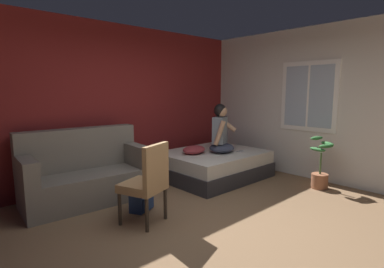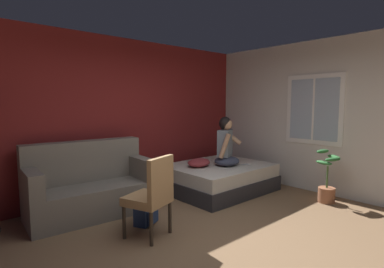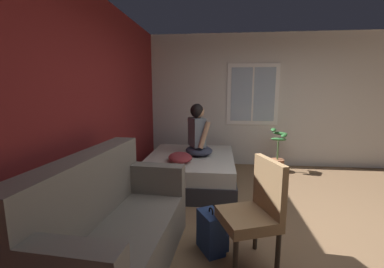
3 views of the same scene
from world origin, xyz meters
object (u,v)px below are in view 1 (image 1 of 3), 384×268
object	(u,v)px
bed	(213,165)
couch	(85,174)
throw_pillow	(194,150)
side_chair	(147,181)
person_seated	(221,133)
cell_phone	(240,151)
backpack	(141,196)
potted_plant	(320,170)

from	to	relation	value
bed	couch	distance (m)	2.28
bed	throw_pillow	size ratio (longest dim) A/B	3.77
side_chair	person_seated	size ratio (longest dim) A/B	1.12
couch	side_chair	size ratio (longest dim) A/B	1.79
person_seated	cell_phone	size ratio (longest dim) A/B	6.08
throw_pillow	cell_phone	bearing A→B (deg)	-30.58
bed	throw_pillow	distance (m)	0.50
side_chair	throw_pillow	distance (m)	1.86
person_seated	side_chair	bearing A→B (deg)	-161.61
side_chair	cell_phone	distance (m)	2.41
side_chair	backpack	bearing A→B (deg)	68.59
person_seated	potted_plant	size ratio (longest dim) A/B	1.03
backpack	throw_pillow	bearing A→B (deg)	20.12
person_seated	bed	bearing A→B (deg)	117.88
backpack	throw_pillow	size ratio (longest dim) A/B	0.95
bed	side_chair	bearing A→B (deg)	-158.00
bed	throw_pillow	world-z (taller)	throw_pillow
bed	person_seated	xyz separation A→B (m)	(0.06, -0.12, 0.60)
bed	side_chair	world-z (taller)	side_chair
bed	side_chair	xyz separation A→B (m)	(-1.99, -0.80, 0.30)
person_seated	cell_phone	xyz separation A→B (m)	(0.31, -0.20, -0.35)
couch	throw_pillow	world-z (taller)	couch
cell_phone	throw_pillow	bearing A→B (deg)	-115.46
person_seated	cell_phone	distance (m)	0.51
cell_phone	side_chair	bearing A→B (deg)	-73.37
bed	person_seated	bearing A→B (deg)	-62.12
potted_plant	bed	bearing A→B (deg)	117.01
person_seated	cell_phone	world-z (taller)	person_seated
couch	person_seated	xyz separation A→B (m)	(2.30, -0.56, 0.44)
person_seated	throw_pillow	world-z (taller)	person_seated
bed	side_chair	distance (m)	2.17
person_seated	backpack	world-z (taller)	person_seated
backpack	potted_plant	size ratio (longest dim) A/B	0.54
couch	cell_phone	distance (m)	2.71
cell_phone	bed	bearing A→B (deg)	-125.95
couch	backpack	world-z (taller)	couch
backpack	bed	bearing A→B (deg)	12.82
potted_plant	side_chair	bearing A→B (deg)	163.86
person_seated	backpack	size ratio (longest dim) A/B	1.91
bed	backpack	bearing A→B (deg)	-167.18
throw_pillow	cell_phone	xyz separation A→B (m)	(0.75, -0.44, -0.07)
backpack	cell_phone	world-z (taller)	cell_phone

